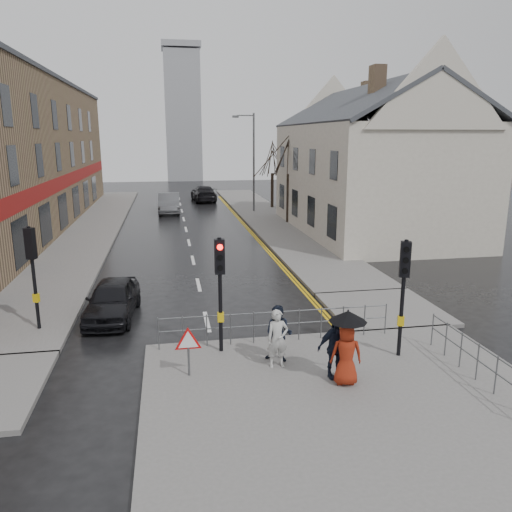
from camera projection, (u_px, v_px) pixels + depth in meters
name	position (u px, v px, depth m)	size (l,w,h in m)	color
ground	(215.00, 358.00, 14.48)	(120.00, 120.00, 0.00)	black
near_pavement	(358.00, 410.00, 11.62)	(10.00, 9.00, 0.14)	#605E5B
left_pavement	(93.00, 226.00, 35.37)	(4.00, 44.00, 0.14)	#605E5B
right_pavement	(267.00, 217.00, 39.50)	(4.00, 40.00, 0.14)	#605E5B
pavement_bridge_right	(383.00, 309.00, 18.44)	(4.00, 4.20, 0.14)	#605E5B
building_right_cream	(370.00, 160.00, 32.64)	(9.00, 16.40, 10.10)	beige
church_tower	(183.00, 117.00, 71.99)	(5.00, 5.00, 18.00)	gray
traffic_signal_near_left	(220.00, 275.00, 14.13)	(0.28, 0.27, 3.40)	black
traffic_signal_near_right	(404.00, 278.00, 13.83)	(0.34, 0.33, 3.40)	black
traffic_signal_far_left	(32.00, 260.00, 15.84)	(0.34, 0.33, 3.40)	black
guard_railing_front	(277.00, 319.00, 15.19)	(7.14, 0.04, 1.00)	#595B5E
guard_railing_side	(478.00, 354.00, 12.76)	(0.04, 4.54, 1.00)	#595B5E
warning_sign	(188.00, 343.00, 12.94)	(0.80, 0.07, 1.35)	#595B5E
street_lamp	(252.00, 156.00, 41.18)	(1.83, 0.25, 8.00)	#595B5E
tree_near	(289.00, 153.00, 35.62)	(2.40, 2.40, 6.58)	black
tree_far	(272.00, 158.00, 43.53)	(2.40, 2.40, 5.64)	black
pedestrian_a	(278.00, 339.00, 13.48)	(0.59, 0.39, 1.62)	#B2B3AE
pedestrian_b	(279.00, 334.00, 13.84)	(0.78, 0.61, 1.61)	black
pedestrian_with_umbrella	(347.00, 343.00, 12.47)	(0.96, 0.96, 1.96)	maroon
pedestrian_d	(335.00, 347.00, 12.88)	(0.97, 0.40, 1.66)	black
car_parked	(112.00, 299.00, 17.60)	(1.60, 3.97, 1.35)	black
car_mid	(169.00, 203.00, 41.92)	(1.74, 4.99, 1.64)	#4E5053
car_far	(204.00, 193.00, 49.53)	(2.15, 5.30, 1.54)	black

